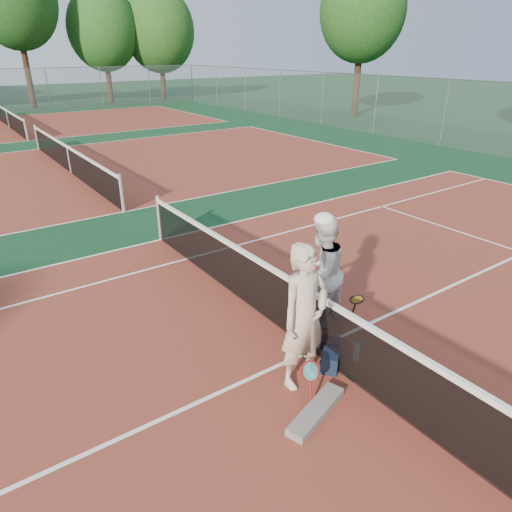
{
  "coord_description": "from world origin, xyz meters",
  "views": [
    {
      "loc": [
        -4.02,
        -4.23,
        4.22
      ],
      "look_at": [
        0.0,
        1.48,
        1.05
      ],
      "focal_mm": 32.0,
      "sensor_mm": 36.0,
      "label": 1
    }
  ],
  "objects_px": {
    "racket_black_held": "(356,307)",
    "water_bottle": "(357,352)",
    "sports_bag_navy": "(330,361)",
    "net_main": "(313,322)",
    "racket_red": "(310,381)",
    "player_a": "(304,317)",
    "player_b": "(321,273)",
    "racket_spare": "(329,364)",
    "sports_bag_purple": "(330,346)"
  },
  "relations": [
    {
      "from": "net_main",
      "to": "sports_bag_purple",
      "type": "xyz_separation_m",
      "value": [
        0.2,
        -0.2,
        -0.39
      ]
    },
    {
      "from": "net_main",
      "to": "racket_black_held",
      "type": "bearing_deg",
      "value": 10.45
    },
    {
      "from": "racket_spare",
      "to": "sports_bag_navy",
      "type": "height_order",
      "value": "sports_bag_navy"
    },
    {
      "from": "racket_red",
      "to": "water_bottle",
      "type": "bearing_deg",
      "value": -46.72
    },
    {
      "from": "racket_black_held",
      "to": "water_bottle",
      "type": "xyz_separation_m",
      "value": [
        -0.79,
        -0.77,
        -0.12
      ]
    },
    {
      "from": "net_main",
      "to": "sports_bag_purple",
      "type": "bearing_deg",
      "value": -44.42
    },
    {
      "from": "racket_black_held",
      "to": "water_bottle",
      "type": "relative_size",
      "value": 1.78
    },
    {
      "from": "racket_black_held",
      "to": "racket_red",
      "type": "bearing_deg",
      "value": -25.65
    },
    {
      "from": "net_main",
      "to": "racket_red",
      "type": "relative_size",
      "value": 19.52
    },
    {
      "from": "sports_bag_purple",
      "to": "sports_bag_navy",
      "type": "bearing_deg",
      "value": -133.62
    },
    {
      "from": "player_b",
      "to": "sports_bag_navy",
      "type": "relative_size",
      "value": 5.52
    },
    {
      "from": "racket_black_held",
      "to": "water_bottle",
      "type": "height_order",
      "value": "racket_black_held"
    },
    {
      "from": "net_main",
      "to": "racket_spare",
      "type": "relative_size",
      "value": 18.3
    },
    {
      "from": "player_a",
      "to": "net_main",
      "type": "bearing_deg",
      "value": 34.1
    },
    {
      "from": "net_main",
      "to": "sports_bag_navy",
      "type": "xyz_separation_m",
      "value": [
        -0.07,
        -0.48,
        -0.37
      ]
    },
    {
      "from": "player_b",
      "to": "racket_black_held",
      "type": "xyz_separation_m",
      "value": [
        0.57,
        -0.31,
        -0.68
      ]
    },
    {
      "from": "player_a",
      "to": "sports_bag_purple",
      "type": "xyz_separation_m",
      "value": [
        0.77,
        0.24,
        -0.91
      ]
    },
    {
      "from": "racket_black_held",
      "to": "sports_bag_navy",
      "type": "distance_m",
      "value": 1.43
    },
    {
      "from": "player_b",
      "to": "racket_black_held",
      "type": "distance_m",
      "value": 0.94
    },
    {
      "from": "player_b",
      "to": "racket_spare",
      "type": "height_order",
      "value": "player_b"
    },
    {
      "from": "racket_red",
      "to": "sports_bag_purple",
      "type": "bearing_deg",
      "value": -25.76
    },
    {
      "from": "racket_black_held",
      "to": "racket_spare",
      "type": "relative_size",
      "value": 0.89
    },
    {
      "from": "net_main",
      "to": "racket_spare",
      "type": "bearing_deg",
      "value": -94.41
    },
    {
      "from": "player_b",
      "to": "racket_spare",
      "type": "distance_m",
      "value": 1.47
    },
    {
      "from": "racket_black_held",
      "to": "sports_bag_navy",
      "type": "bearing_deg",
      "value": -23.92
    },
    {
      "from": "sports_bag_navy",
      "to": "net_main",
      "type": "bearing_deg",
      "value": 81.92
    },
    {
      "from": "player_b",
      "to": "sports_bag_navy",
      "type": "distance_m",
      "value": 1.46
    },
    {
      "from": "net_main",
      "to": "sports_bag_purple",
      "type": "relative_size",
      "value": 37.73
    },
    {
      "from": "racket_black_held",
      "to": "sports_bag_purple",
      "type": "xyz_separation_m",
      "value": [
        -0.97,
        -0.41,
        -0.15
      ]
    },
    {
      "from": "player_a",
      "to": "racket_black_held",
      "type": "bearing_deg",
      "value": 17.29
    },
    {
      "from": "player_b",
      "to": "racket_red",
      "type": "xyz_separation_m",
      "value": [
        -1.33,
        -1.3,
        -0.67
      ]
    },
    {
      "from": "racket_red",
      "to": "racket_black_held",
      "type": "distance_m",
      "value": 2.14
    },
    {
      "from": "racket_red",
      "to": "sports_bag_navy",
      "type": "bearing_deg",
      "value": -33.58
    },
    {
      "from": "racket_black_held",
      "to": "water_bottle",
      "type": "bearing_deg",
      "value": -8.67
    },
    {
      "from": "racket_spare",
      "to": "sports_bag_navy",
      "type": "xyz_separation_m",
      "value": [
        -0.04,
        -0.06,
        0.12
      ]
    },
    {
      "from": "racket_black_held",
      "to": "player_a",
      "type": "bearing_deg",
      "value": -32.64
    },
    {
      "from": "sports_bag_purple",
      "to": "water_bottle",
      "type": "height_order",
      "value": "water_bottle"
    },
    {
      "from": "player_a",
      "to": "racket_red",
      "type": "relative_size",
      "value": 3.67
    },
    {
      "from": "sports_bag_purple",
      "to": "net_main",
      "type": "bearing_deg",
      "value": 135.58
    },
    {
      "from": "net_main",
      "to": "sports_bag_purple",
      "type": "distance_m",
      "value": 0.48
    },
    {
      "from": "player_a",
      "to": "player_b",
      "type": "height_order",
      "value": "player_a"
    },
    {
      "from": "racket_spare",
      "to": "water_bottle",
      "type": "xyz_separation_m",
      "value": [
        0.42,
        -0.14,
        0.14
      ]
    },
    {
      "from": "player_a",
      "to": "player_b",
      "type": "distance_m",
      "value": 1.53
    },
    {
      "from": "racket_red",
      "to": "water_bottle",
      "type": "distance_m",
      "value": 1.14
    },
    {
      "from": "player_b",
      "to": "water_bottle",
      "type": "xyz_separation_m",
      "value": [
        -0.22,
        -1.08,
        -0.8
      ]
    },
    {
      "from": "racket_red",
      "to": "sports_bag_navy",
      "type": "height_order",
      "value": "racket_red"
    },
    {
      "from": "net_main",
      "to": "racket_red",
      "type": "xyz_separation_m",
      "value": [
        -0.72,
        -0.77,
        -0.23
      ]
    },
    {
      "from": "net_main",
      "to": "player_b",
      "type": "relative_size",
      "value": 5.78
    },
    {
      "from": "player_a",
      "to": "sports_bag_purple",
      "type": "distance_m",
      "value": 1.22
    },
    {
      "from": "water_bottle",
      "to": "racket_red",
      "type": "bearing_deg",
      "value": -169.1
    }
  ]
}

